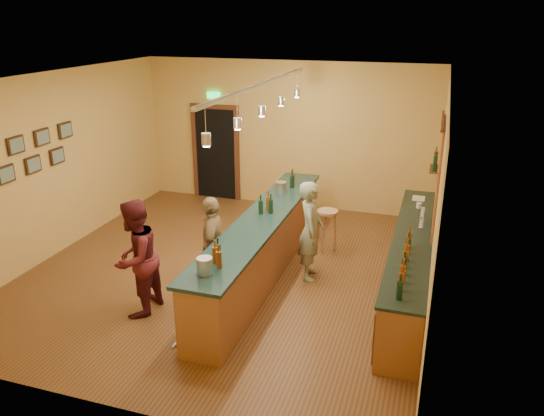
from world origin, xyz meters
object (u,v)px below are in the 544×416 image
(tasting_bar, at_px, (262,242))
(customer_b, at_px, (213,245))
(customer_a, at_px, (136,258))
(bar_stool, at_px, (327,218))
(back_counter, at_px, (411,263))
(bartender, at_px, (311,231))

(tasting_bar, distance_m, customer_b, 0.94)
(customer_a, bearing_deg, bar_stool, 145.14)
(back_counter, xyz_separation_m, customer_a, (-3.70, -1.81, 0.37))
(bar_stool, bearing_deg, customer_b, -123.72)
(bartender, bearing_deg, customer_a, 118.62)
(bartender, distance_m, customer_a, 2.78)
(customer_a, distance_m, bar_stool, 3.63)
(tasting_bar, relative_size, bartender, 3.09)
(back_counter, relative_size, customer_b, 2.89)
(bartender, distance_m, bar_stool, 1.11)
(customer_a, bearing_deg, bartender, 132.49)
(customer_b, distance_m, bar_stool, 2.44)
(customer_a, distance_m, customer_b, 1.20)
(customer_a, bearing_deg, tasting_bar, 141.99)
(back_counter, height_order, customer_b, customer_b)
(tasting_bar, bearing_deg, bartender, 14.45)
(bar_stool, bearing_deg, bartender, -92.54)
(back_counter, xyz_separation_m, customer_b, (-2.91, -0.92, 0.30))
(back_counter, distance_m, bar_stool, 1.92)
(tasting_bar, bearing_deg, customer_b, -126.70)
(tasting_bar, xyz_separation_m, bartender, (0.75, 0.19, 0.22))
(bartender, height_order, bar_stool, bartender)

